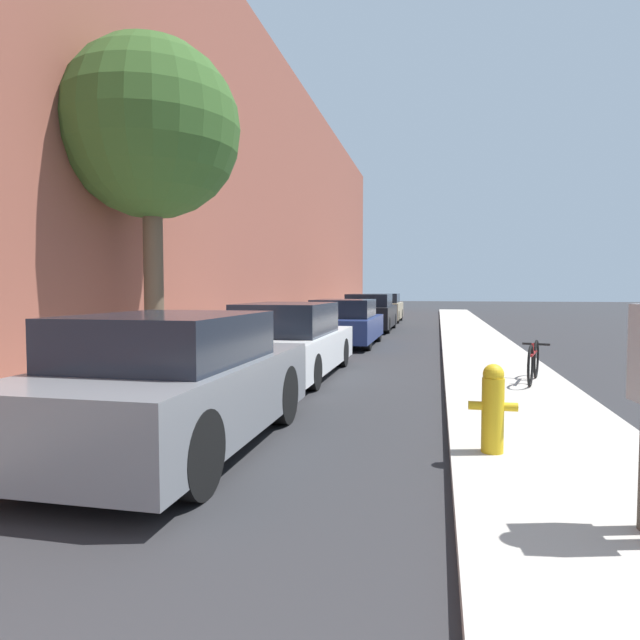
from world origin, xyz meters
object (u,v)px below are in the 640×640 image
(street_tree_near, at_px, (151,131))
(parked_car_navy, at_px, (345,323))
(parked_car_grey, at_px, (176,384))
(parked_car_white, at_px, (290,342))
(parked_car_champagne, at_px, (383,308))
(bicycle, at_px, (533,362))
(parked_car_black, at_px, (370,313))
(fire_hydrant, at_px, (493,407))

(street_tree_near, bearing_deg, parked_car_navy, 72.96)
(parked_car_grey, bearing_deg, street_tree_near, 121.81)
(parked_car_grey, xyz_separation_m, street_tree_near, (-2.21, 3.56, 3.65))
(parked_car_white, bearing_deg, parked_car_navy, 89.30)
(parked_car_champagne, distance_m, street_tree_near, 19.23)
(street_tree_near, relative_size, bicycle, 3.69)
(parked_car_grey, bearing_deg, parked_car_champagne, 90.25)
(parked_car_navy, height_order, bicycle, parked_car_navy)
(parked_car_grey, bearing_deg, parked_car_navy, 90.26)
(parked_car_black, bearing_deg, parked_car_navy, -90.22)
(parked_car_navy, relative_size, street_tree_near, 0.72)
(parked_car_white, xyz_separation_m, parked_car_navy, (0.07, 5.80, -0.00))
(parked_car_champagne, height_order, street_tree_near, street_tree_near)
(parked_car_grey, relative_size, parked_car_champagne, 0.97)
(parked_car_white, xyz_separation_m, bicycle, (4.26, -0.48, -0.19))
(bicycle, bearing_deg, parked_car_champagne, 117.74)
(parked_car_champagne, bearing_deg, bicycle, -76.75)
(parked_car_white, distance_m, parked_car_navy, 5.80)
(bicycle, bearing_deg, parked_car_navy, 138.21)
(parked_car_grey, distance_m, street_tree_near, 5.56)
(parked_car_champagne, height_order, bicycle, parked_car_champagne)
(parked_car_white, distance_m, street_tree_near, 4.41)
(parked_car_grey, height_order, parked_car_black, parked_car_black)
(parked_car_black, distance_m, street_tree_near, 13.59)
(parked_car_grey, relative_size, bicycle, 2.52)
(parked_car_navy, xyz_separation_m, bicycle, (4.19, -6.28, -0.19))
(parked_car_white, bearing_deg, parked_car_grey, -88.58)
(parked_car_black, bearing_deg, fire_hydrant, -79.11)
(parked_car_grey, height_order, parked_car_champagne, parked_car_champagne)
(fire_hydrant, bearing_deg, parked_car_black, 100.89)
(parked_car_white, relative_size, street_tree_near, 0.78)
(parked_car_white, relative_size, fire_hydrant, 5.40)
(parked_car_white, relative_size, parked_car_champagne, 1.11)
(parked_car_grey, height_order, parked_car_navy, parked_car_grey)
(parked_car_grey, xyz_separation_m, parked_car_navy, (-0.05, 10.60, -0.03))
(parked_car_white, distance_m, parked_car_champagne, 17.52)
(parked_car_white, bearing_deg, street_tree_near, -149.25)
(street_tree_near, bearing_deg, parked_car_white, 30.75)
(parked_car_navy, xyz_separation_m, parked_car_champagne, (-0.05, 11.72, 0.03))
(parked_car_black, relative_size, fire_hydrant, 5.51)
(parked_car_black, relative_size, parked_car_champagne, 1.13)
(bicycle, bearing_deg, fire_hydrant, -89.45)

